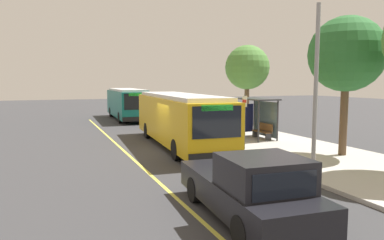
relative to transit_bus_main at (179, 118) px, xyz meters
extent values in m
plane|color=#38383A|center=(1.34, -1.01, -1.62)|extent=(120.00, 120.00, 0.00)
cube|color=#B7B2A8|center=(1.34, 4.99, -1.54)|extent=(44.00, 6.40, 0.15)
cube|color=#E0D64C|center=(1.34, -3.21, -1.61)|extent=(36.00, 0.14, 0.01)
cube|color=gold|center=(-0.02, -0.01, -0.07)|extent=(11.56, 3.27, 2.40)
cube|color=silver|center=(-0.02, -0.01, 1.23)|extent=(10.64, 2.96, 0.20)
cube|color=black|center=(5.70, -0.37, 0.37)|extent=(0.18, 2.17, 1.34)
cube|color=black|center=(0.07, 1.28, 0.22)|extent=(10.04, 0.68, 1.06)
cube|color=black|center=(0.07, 1.28, -1.05)|extent=(10.83, 0.72, 0.28)
cube|color=#26D83F|center=(5.71, -0.37, 0.95)|extent=(0.12, 1.40, 0.24)
cube|color=black|center=(5.71, -0.37, -1.09)|extent=(0.24, 2.50, 0.36)
cylinder|color=black|center=(3.59, 0.92, -1.12)|extent=(1.02, 0.34, 1.00)
cylinder|color=black|center=(3.45, -1.38, -1.12)|extent=(1.02, 0.34, 1.00)
cylinder|color=black|center=(-3.36, 1.36, -1.12)|extent=(1.02, 0.34, 1.00)
cylinder|color=black|center=(-3.51, -0.94, -1.12)|extent=(1.02, 0.34, 1.00)
cube|color=#146B66|center=(-15.65, 0.24, -0.07)|extent=(10.21, 2.90, 2.40)
cube|color=silver|center=(-15.65, 0.24, 1.23)|extent=(9.40, 2.61, 0.20)
cube|color=black|center=(-10.57, 0.06, 0.37)|extent=(0.11, 2.17, 1.34)
cube|color=black|center=(-15.60, 1.53, 0.22)|extent=(8.91, 0.35, 1.06)
cube|color=silver|center=(-15.60, 1.53, -1.05)|extent=(9.62, 0.36, 0.28)
cube|color=#26D83F|center=(-10.56, 0.06, 0.95)|extent=(0.08, 1.40, 0.24)
cube|color=black|center=(-10.55, 0.06, -1.09)|extent=(0.17, 2.50, 0.36)
cylinder|color=black|center=(-12.47, 1.29, -1.12)|extent=(1.01, 0.31, 1.00)
cylinder|color=black|center=(-12.55, -1.02, -1.12)|extent=(1.01, 0.31, 1.00)
cylinder|color=black|center=(-18.64, 1.50, -1.12)|extent=(1.01, 0.31, 1.00)
cylinder|color=black|center=(-18.72, -0.81, -1.12)|extent=(1.01, 0.31, 1.00)
cube|color=black|center=(10.86, -2.01, -0.94)|extent=(5.51, 2.33, 0.75)
cube|color=black|center=(11.81, -2.07, -0.17)|extent=(2.00, 2.01, 0.80)
cube|color=black|center=(12.76, -2.13, -0.22)|extent=(0.13, 1.60, 0.60)
cylinder|color=black|center=(12.59, -1.22, -1.24)|extent=(0.77, 0.29, 0.76)
cylinder|color=black|center=(12.48, -3.01, -1.24)|extent=(0.77, 0.29, 0.76)
cylinder|color=black|center=(9.30, -1.01, -1.24)|extent=(0.77, 0.29, 0.76)
cylinder|color=black|center=(9.19, -2.81, -1.24)|extent=(0.77, 0.29, 0.76)
cylinder|color=#333338|center=(1.31, 5.69, -0.27)|extent=(0.10, 0.10, 2.40)
cylinder|color=#333338|center=(1.31, 4.39, -0.27)|extent=(0.10, 0.10, 2.40)
cylinder|color=#333338|center=(-1.29, 5.69, -0.27)|extent=(0.10, 0.10, 2.40)
cylinder|color=#333338|center=(-1.29, 4.39, -0.27)|extent=(0.10, 0.10, 2.40)
cube|color=#333338|center=(0.01, 5.04, 0.97)|extent=(2.90, 1.60, 0.08)
cube|color=#4C606B|center=(0.01, 5.69, -0.27)|extent=(2.47, 0.04, 2.16)
cube|color=navy|center=(-1.29, 5.04, -0.31)|extent=(0.06, 1.11, 1.82)
cube|color=brown|center=(0.26, 5.28, -1.02)|extent=(1.60, 0.44, 0.06)
cube|color=brown|center=(0.26, 5.52, -0.74)|extent=(1.60, 0.05, 0.44)
cube|color=#333338|center=(-0.46, 5.28, -1.24)|extent=(0.08, 0.40, 0.45)
cube|color=#333338|center=(0.98, 5.28, -1.24)|extent=(0.08, 0.40, 0.45)
cylinder|color=#333338|center=(2.91, 2.55, -0.07)|extent=(0.07, 0.07, 2.80)
cube|color=white|center=(2.91, 2.53, 1.03)|extent=(0.44, 0.03, 0.56)
cube|color=red|center=(2.91, 2.51, 1.03)|extent=(0.40, 0.01, 0.16)
cylinder|color=#282D47|center=(-1.64, 3.58, -1.04)|extent=(0.14, 0.14, 0.85)
cylinder|color=#282D47|center=(-1.64, 3.40, -1.04)|extent=(0.14, 0.14, 0.85)
cube|color=#265999|center=(-1.64, 3.49, -0.31)|extent=(0.24, 0.40, 0.62)
sphere|color=tan|center=(-1.64, 3.49, 0.11)|extent=(0.22, 0.22, 0.22)
cylinder|color=brown|center=(5.90, 6.20, 0.26)|extent=(0.36, 0.36, 3.46)
sphere|color=#28662D|center=(5.90, 6.20, 3.32)|extent=(3.52, 3.52, 3.52)
cylinder|color=brown|center=(-5.23, 7.41, 0.19)|extent=(0.36, 0.36, 3.32)
sphere|color=#4C8438|center=(-5.23, 7.41, 3.12)|extent=(3.38, 3.38, 3.38)
cylinder|color=gray|center=(8.11, 2.59, 1.73)|extent=(0.16, 0.16, 6.40)
camera|label=1|loc=(19.13, -6.84, 2.04)|focal=33.89mm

